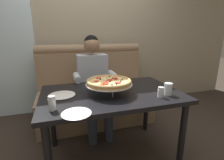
{
  "coord_description": "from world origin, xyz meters",
  "views": [
    {
      "loc": [
        -0.46,
        -1.51,
        1.3
      ],
      "look_at": [
        0.02,
        0.03,
        0.85
      ],
      "focal_mm": 27.16,
      "sensor_mm": 36.0,
      "label": 1
    }
  ],
  "objects_px": {
    "dining_table": "(111,100)",
    "shaker_pepper_flakes": "(52,104)",
    "plate_near_left": "(62,94)",
    "drinking_glass": "(168,90)",
    "plate_near_right": "(76,113)",
    "shaker_parmesan": "(161,93)",
    "pizza": "(109,82)",
    "booth_bench": "(94,94)",
    "diner_main": "(94,79)"
  },
  "relations": [
    {
      "from": "dining_table",
      "to": "shaker_pepper_flakes",
      "type": "xyz_separation_m",
      "value": [
        -0.54,
        -0.26,
        0.13
      ]
    },
    {
      "from": "booth_bench",
      "to": "shaker_parmesan",
      "type": "xyz_separation_m",
      "value": [
        0.39,
        -1.16,
        0.38
      ]
    },
    {
      "from": "plate_near_left",
      "to": "plate_near_right",
      "type": "bearing_deg",
      "value": -77.55
    },
    {
      "from": "booth_bench",
      "to": "shaker_parmesan",
      "type": "relative_size",
      "value": 17.02
    },
    {
      "from": "shaker_pepper_flakes",
      "to": "plate_near_right",
      "type": "distance_m",
      "value": 0.21
    },
    {
      "from": "shaker_pepper_flakes",
      "to": "plate_near_right",
      "type": "relative_size",
      "value": 0.51
    },
    {
      "from": "booth_bench",
      "to": "shaker_pepper_flakes",
      "type": "bearing_deg",
      "value": -115.15
    },
    {
      "from": "diner_main",
      "to": "plate_near_left",
      "type": "xyz_separation_m",
      "value": [
        -0.42,
        -0.59,
        0.03
      ]
    },
    {
      "from": "shaker_parmesan",
      "to": "drinking_glass",
      "type": "bearing_deg",
      "value": 18.04
    },
    {
      "from": "pizza",
      "to": "plate_near_left",
      "type": "xyz_separation_m",
      "value": [
        -0.44,
        0.06,
        -0.1
      ]
    },
    {
      "from": "shaker_parmesan",
      "to": "plate_near_right",
      "type": "height_order",
      "value": "shaker_parmesan"
    },
    {
      "from": "booth_bench",
      "to": "plate_near_right",
      "type": "xyz_separation_m",
      "value": [
        -0.38,
        -1.27,
        0.35
      ]
    },
    {
      "from": "dining_table",
      "to": "plate_near_right",
      "type": "xyz_separation_m",
      "value": [
        -0.38,
        -0.38,
        0.1
      ]
    },
    {
      "from": "dining_table",
      "to": "drinking_glass",
      "type": "height_order",
      "value": "drinking_glass"
    },
    {
      "from": "shaker_parmesan",
      "to": "shaker_pepper_flakes",
      "type": "distance_m",
      "value": 0.93
    },
    {
      "from": "diner_main",
      "to": "shaker_pepper_flakes",
      "type": "xyz_separation_m",
      "value": [
        -0.49,
        -0.89,
        0.07
      ]
    },
    {
      "from": "pizza",
      "to": "shaker_parmesan",
      "type": "relative_size",
      "value": 4.74
    },
    {
      "from": "shaker_parmesan",
      "to": "plate_near_right",
      "type": "xyz_separation_m",
      "value": [
        -0.76,
        -0.11,
        -0.03
      ]
    },
    {
      "from": "plate_near_left",
      "to": "plate_near_right",
      "type": "xyz_separation_m",
      "value": [
        0.09,
        -0.42,
        0.0
      ]
    },
    {
      "from": "booth_bench",
      "to": "plate_near_left",
      "type": "height_order",
      "value": "booth_bench"
    },
    {
      "from": "pizza",
      "to": "plate_near_left",
      "type": "distance_m",
      "value": 0.46
    },
    {
      "from": "plate_near_left",
      "to": "booth_bench",
      "type": "bearing_deg",
      "value": 61.17
    },
    {
      "from": "plate_near_left",
      "to": "pizza",
      "type": "bearing_deg",
      "value": -7.57
    },
    {
      "from": "plate_near_left",
      "to": "drinking_glass",
      "type": "bearing_deg",
      "value": -16.16
    },
    {
      "from": "plate_near_left",
      "to": "shaker_pepper_flakes",
      "type": "bearing_deg",
      "value": -103.61
    },
    {
      "from": "pizza",
      "to": "drinking_glass",
      "type": "bearing_deg",
      "value": -23.02
    },
    {
      "from": "diner_main",
      "to": "pizza",
      "type": "bearing_deg",
      "value": -87.92
    },
    {
      "from": "shaker_parmesan",
      "to": "plate_near_right",
      "type": "relative_size",
      "value": 0.44
    },
    {
      "from": "pizza",
      "to": "shaker_pepper_flakes",
      "type": "distance_m",
      "value": 0.57
    },
    {
      "from": "shaker_parmesan",
      "to": "shaker_pepper_flakes",
      "type": "relative_size",
      "value": 0.85
    },
    {
      "from": "booth_bench",
      "to": "drinking_glass",
      "type": "relative_size",
      "value": 14.06
    },
    {
      "from": "pizza",
      "to": "plate_near_right",
      "type": "distance_m",
      "value": 0.51
    },
    {
      "from": "booth_bench",
      "to": "plate_near_right",
      "type": "relative_size",
      "value": 7.44
    },
    {
      "from": "pizza",
      "to": "shaker_parmesan",
      "type": "xyz_separation_m",
      "value": [
        0.41,
        -0.25,
        -0.07
      ]
    },
    {
      "from": "booth_bench",
      "to": "plate_near_left",
      "type": "relative_size",
      "value": 6.53
    },
    {
      "from": "booth_bench",
      "to": "drinking_glass",
      "type": "distance_m",
      "value": 1.29
    },
    {
      "from": "pizza",
      "to": "plate_near_right",
      "type": "relative_size",
      "value": 2.07
    },
    {
      "from": "booth_bench",
      "to": "drinking_glass",
      "type": "bearing_deg",
      "value": -66.73
    },
    {
      "from": "diner_main",
      "to": "plate_near_left",
      "type": "bearing_deg",
      "value": -125.52
    },
    {
      "from": "plate_near_left",
      "to": "drinking_glass",
      "type": "height_order",
      "value": "drinking_glass"
    },
    {
      "from": "shaker_pepper_flakes",
      "to": "pizza",
      "type": "bearing_deg",
      "value": 25.39
    },
    {
      "from": "diner_main",
      "to": "plate_near_left",
      "type": "height_order",
      "value": "diner_main"
    },
    {
      "from": "diner_main",
      "to": "plate_near_left",
      "type": "distance_m",
      "value": 0.72
    },
    {
      "from": "dining_table",
      "to": "drinking_glass",
      "type": "xyz_separation_m",
      "value": [
        0.49,
        -0.23,
        0.14
      ]
    },
    {
      "from": "dining_table",
      "to": "shaker_pepper_flakes",
      "type": "distance_m",
      "value": 0.62
    },
    {
      "from": "drinking_glass",
      "to": "booth_bench",
      "type": "bearing_deg",
      "value": 113.27
    },
    {
      "from": "dining_table",
      "to": "diner_main",
      "type": "relative_size",
      "value": 1.05
    },
    {
      "from": "plate_near_right",
      "to": "plate_near_left",
      "type": "bearing_deg",
      "value": 102.45
    },
    {
      "from": "dining_table",
      "to": "shaker_pepper_flakes",
      "type": "height_order",
      "value": "shaker_pepper_flakes"
    },
    {
      "from": "pizza",
      "to": "drinking_glass",
      "type": "height_order",
      "value": "pizza"
    }
  ]
}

